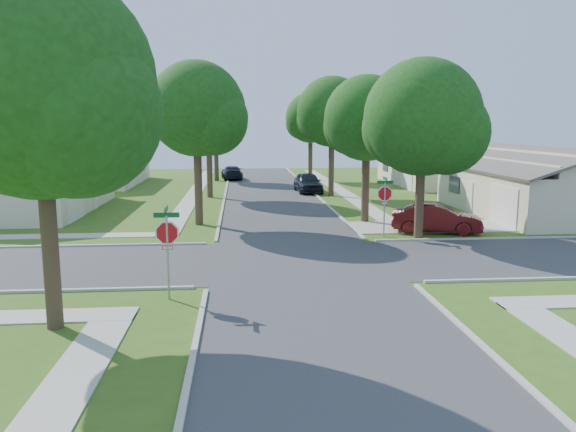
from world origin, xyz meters
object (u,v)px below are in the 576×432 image
(tree_e_mid, at_px, (333,115))
(tree_sw_corner, at_px, (42,94))
(stop_sign_sw, at_px, (167,237))
(stop_sign_ne, at_px, (385,196))
(tree_e_near, at_px, (368,122))
(tree_w_mid, at_px, (209,112))
(house_ne_near, at_px, (537,190))
(tree_w_near, at_px, (197,113))
(tree_ne_corner, at_px, (424,123))
(tree_w_far, at_px, (216,125))
(car_curb_east, at_px, (308,182))
(car_curb_west, at_px, (232,173))
(house_nw_near, at_px, (28,188))
(tree_e_far, at_px, (311,120))
(house_nw_far, at_px, (95,168))
(car_driveway, at_px, (436,218))
(house_ne_far, at_px, (436,168))

(tree_e_mid, relative_size, tree_sw_corner, 0.96)
(stop_sign_sw, height_order, stop_sign_ne, same)
(tree_e_near, height_order, tree_w_mid, tree_w_mid)
(stop_sign_ne, distance_m, house_ne_near, 12.94)
(tree_w_near, distance_m, tree_ne_corner, 12.02)
(tree_w_far, distance_m, car_curb_east, 13.84)
(tree_w_near, bearing_deg, car_curb_west, 86.87)
(tree_w_mid, height_order, house_nw_near, tree_w_mid)
(tree_e_far, bearing_deg, tree_w_mid, -125.85)
(tree_w_far, relative_size, car_curb_west, 1.69)
(house_nw_far, distance_m, car_curb_east, 20.95)
(tree_w_near, relative_size, house_nw_near, 0.66)
(car_curb_east, bearing_deg, house_ne_near, -47.54)
(tree_w_mid, relative_size, house_nw_far, 0.70)
(tree_w_near, relative_size, car_driveway, 1.99)
(stop_sign_sw, height_order, tree_e_far, tree_e_far)
(house_ne_near, bearing_deg, tree_w_near, -174.49)
(house_ne_near, bearing_deg, car_curb_west, 128.18)
(stop_sign_sw, bearing_deg, stop_sign_ne, 45.00)
(tree_e_near, height_order, tree_e_mid, tree_e_mid)
(tree_sw_corner, bearing_deg, tree_w_mid, 84.30)
(stop_sign_ne, bearing_deg, tree_w_far, 107.70)
(tree_w_mid, height_order, car_curb_east, tree_w_mid)
(tree_e_mid, bearing_deg, house_nw_near, -163.85)
(car_curb_west, bearing_deg, tree_ne_corner, 101.26)
(tree_e_near, relative_size, tree_sw_corner, 0.87)
(tree_w_mid, distance_m, house_nw_far, 16.56)
(tree_w_near, relative_size, tree_w_mid, 0.94)
(tree_w_far, xyz_separation_m, house_nw_far, (-11.34, -2.01, -3.99))
(stop_sign_sw, distance_m, car_curb_west, 40.16)
(tree_e_near, bearing_deg, tree_w_mid, 128.05)
(stop_sign_ne, height_order, car_driveway, stop_sign_ne)
(house_nw_near, bearing_deg, tree_e_mid, 16.15)
(tree_w_mid, xyz_separation_m, house_nw_far, (-11.35, 10.99, -4.97))
(house_ne_near, bearing_deg, house_ne_far, 90.00)
(house_ne_far, bearing_deg, tree_w_near, -135.91)
(stop_sign_ne, relative_size, tree_e_far, 0.34)
(house_ne_far, distance_m, car_driveway, 24.94)
(house_nw_near, bearing_deg, tree_w_near, -27.83)
(tree_e_mid, height_order, house_ne_near, tree_e_mid)
(house_nw_near, relative_size, house_nw_far, 1.00)
(tree_w_near, bearing_deg, tree_e_near, -0.00)
(tree_e_mid, distance_m, car_curb_west, 17.37)
(tree_w_near, relative_size, tree_w_far, 1.12)
(tree_w_mid, distance_m, car_curb_east, 10.02)
(stop_sign_ne, height_order, car_curb_west, stop_sign_ne)
(tree_ne_corner, bearing_deg, house_ne_near, 35.18)
(tree_w_far, height_order, tree_sw_corner, tree_sw_corner)
(tree_e_far, distance_m, tree_ne_corner, 29.85)
(tree_e_mid, xyz_separation_m, house_nw_far, (-20.75, 10.99, -4.74))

